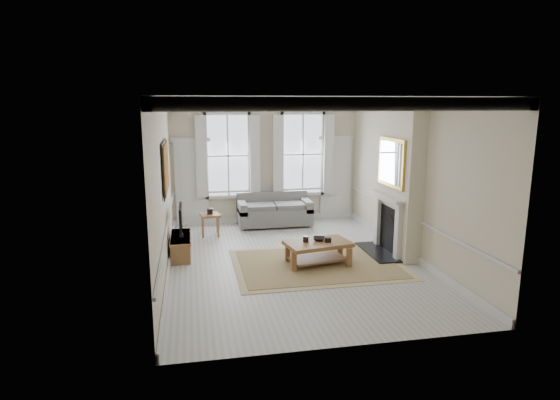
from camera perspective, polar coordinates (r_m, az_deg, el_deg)
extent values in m
plane|color=#B7B5AD|center=(10.04, 1.58, -7.54)|extent=(7.20, 7.20, 0.00)
plane|color=white|center=(9.48, 1.70, 12.25)|extent=(7.20, 7.20, 0.00)
plane|color=beige|center=(13.12, -1.77, 4.66)|extent=(5.20, 0.00, 5.20)
plane|color=beige|center=(9.41, -14.02, 1.51)|extent=(0.00, 7.20, 7.20)
plane|color=beige|center=(10.49, 15.66, 2.44)|extent=(0.00, 7.20, 7.20)
cube|color=silver|center=(13.00, -10.69, 1.94)|extent=(0.90, 0.08, 2.30)
cube|color=silver|center=(13.63, 6.82, 2.51)|extent=(0.90, 0.08, 2.30)
cube|color=#B9741F|center=(9.65, -13.79, 3.87)|extent=(0.05, 1.66, 1.06)
cube|color=beige|center=(10.59, 14.34, 2.60)|extent=(0.35, 1.70, 3.38)
cube|color=black|center=(10.80, 11.83, -6.25)|extent=(0.55, 1.50, 0.05)
cube|color=silver|center=(10.24, 14.17, -4.14)|extent=(0.10, 0.18, 1.15)
cube|color=silver|center=(11.21, 11.82, -2.66)|extent=(0.10, 0.18, 1.15)
cube|color=silver|center=(10.54, 12.87, 0.43)|extent=(0.20, 1.45, 0.06)
cube|color=black|center=(10.75, 13.16, -3.48)|extent=(0.02, 0.92, 1.00)
cube|color=gold|center=(10.45, 13.36, 4.47)|extent=(0.06, 1.26, 1.06)
cube|color=slate|center=(12.86, -0.68, -1.89)|extent=(1.98, 0.97, 0.45)
cube|color=slate|center=(13.15, -0.98, 0.13)|extent=(1.98, 0.20, 0.44)
cube|color=slate|center=(12.68, -4.65, -0.90)|extent=(0.20, 0.97, 0.30)
cube|color=slate|center=(12.99, 3.19, -0.57)|extent=(0.20, 0.97, 0.30)
cylinder|color=brown|center=(12.45, -4.34, -3.54)|extent=(0.06, 0.06, 0.08)
cylinder|color=brown|center=(13.44, 2.71, -2.38)|extent=(0.06, 0.06, 0.08)
cube|color=brown|center=(11.97, -8.53, -1.84)|extent=(0.52, 0.52, 0.06)
cube|color=brown|center=(11.86, -9.32, -3.39)|extent=(0.05, 0.05, 0.50)
cube|color=brown|center=(11.87, -7.58, -3.32)|extent=(0.05, 0.05, 0.50)
cube|color=brown|center=(12.21, -9.37, -2.96)|extent=(0.05, 0.05, 0.50)
cube|color=brown|center=(12.22, -7.68, -2.89)|extent=(0.05, 0.05, 0.50)
cube|color=#A18453|center=(9.90, 4.61, -7.79)|extent=(3.50, 2.60, 0.02)
cube|color=brown|center=(9.76, 4.66, -5.33)|extent=(1.44, 1.00, 0.08)
cube|color=brown|center=(9.44, 1.79, -7.47)|extent=(0.10, 0.10, 0.42)
cube|color=brown|center=(9.74, 8.28, -6.99)|extent=(0.10, 0.10, 0.42)
cube|color=brown|center=(9.97, 1.07, -6.42)|extent=(0.10, 0.10, 0.42)
cube|color=brown|center=(10.25, 7.24, -6.00)|extent=(0.10, 0.10, 0.42)
cylinder|color=black|center=(9.72, 3.16, -4.78)|extent=(0.12, 0.12, 0.12)
cylinder|color=black|center=(9.74, 5.88, -4.84)|extent=(0.14, 0.14, 0.10)
imported|color=black|center=(9.84, 4.79, -4.74)|extent=(0.35, 0.35, 0.07)
cube|color=brown|center=(10.58, -11.98, -5.50)|extent=(0.41, 1.27, 0.45)
cube|color=black|center=(10.51, -11.92, -4.24)|extent=(0.08, 0.30, 0.03)
cube|color=black|center=(10.41, -12.01, -2.17)|extent=(0.05, 0.90, 0.55)
cube|color=black|center=(10.41, -11.85, -2.17)|extent=(0.01, 0.83, 0.49)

